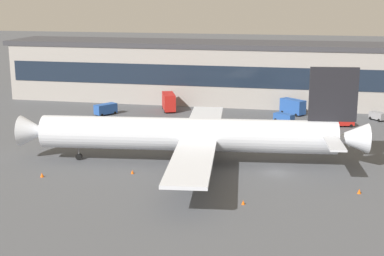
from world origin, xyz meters
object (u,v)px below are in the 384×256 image
Objects in this scene: traffic_cone_2 at (42,175)px; crew_van at (106,109)px; traffic_cone_0 at (359,191)px; traffic_cone_3 at (243,202)px; stair_truck at (292,106)px; catering_truck at (169,101)px; pushback_tractor at (341,121)px; follow_me_car at (284,117)px; baggage_tug at (378,115)px; traffic_cone_1 at (132,172)px; airliner at (193,135)px.

crew_van is at bearing 97.70° from traffic_cone_2.
crew_van is 7.79× the size of traffic_cone_2.
traffic_cone_3 is (-15.52, -7.46, -0.04)m from traffic_cone_0.
traffic_cone_3 is at bearing -94.43° from stair_truck.
catering_truck is 12.56× the size of traffic_cone_3.
pushback_tractor is 64.19m from traffic_cone_2.
follow_me_car is 8.45m from stair_truck.
traffic_cone_1 is (-41.83, -47.08, -0.77)m from baggage_tug.
pushback_tractor is (-8.21, -7.44, -0.04)m from baggage_tug.
baggage_tug is (47.92, -0.87, -1.21)m from catering_truck.
airliner is 20.46m from traffic_cone_3.
traffic_cone_0 is 47.14m from traffic_cone_2.
follow_me_car is 57.28m from traffic_cone_2.
pushback_tractor is at bearing -137.82° from baggage_tug.
pushback_tractor is 41.73m from traffic_cone_0.
traffic_cone_1 is (19.13, -40.31, -1.15)m from crew_van.
traffic_cone_2 is at bearing -97.62° from catering_truck.
traffic_cone_3 is (-23.36, -56.61, -0.78)m from baggage_tug.
traffic_cone_2 is at bearing -161.53° from traffic_cone_1.
crew_van is 1.05× the size of pushback_tractor.
airliner is at bearing -50.35° from crew_van.
catering_truck is 40.60m from pushback_tractor.
follow_me_car is (13.39, 33.83, -3.77)m from airliner.
traffic_cone_0 is at bearing -38.58° from crew_van.
baggage_tug is at bearing 43.13° from traffic_cone_2.
airliner is 12.13× the size of follow_me_car.
airliner is at bearing -128.47° from pushback_tractor.
catering_truck is at bearing 113.14° from traffic_cone_3.
airliner is 9.35× the size of stair_truck.
follow_me_car reaches higher than pushback_tractor.
traffic_cone_3 is at bearing -52.96° from crew_van.
pushback_tractor is at bearing 43.30° from traffic_cone_2.
traffic_cone_1 is 20.79m from traffic_cone_3.
traffic_cone_0 is at bearing -51.30° from catering_truck.
baggage_tug is at bearing 6.34° from crew_van.
stair_truck is at bearing 65.06° from traffic_cone_1.
crew_van is 44.63m from traffic_cone_1.
catering_truck is 1.38× the size of crew_van.
crew_van is at bearing -167.62° from stair_truck.
crew_van is 52.76m from pushback_tractor.
traffic_cone_0 is at bearing -20.23° from airliner.
catering_truck reaches higher than follow_me_car.
stair_truck reaches higher than pushback_tractor.
catering_truck reaches higher than traffic_cone_0.
traffic_cone_1 is (-34.00, 2.07, -0.03)m from traffic_cone_0.
catering_truck is 10.77× the size of traffic_cone_2.
traffic_cone_2 is at bearing -82.30° from crew_van.
baggage_tug is at bearing 67.58° from traffic_cone_3.
stair_truck is 9.85× the size of traffic_cone_1.
airliner is 24.67m from traffic_cone_2.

